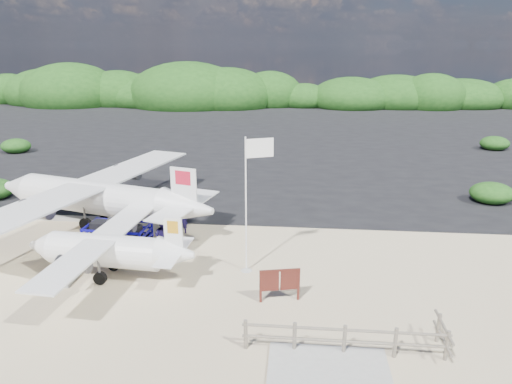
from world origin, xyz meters
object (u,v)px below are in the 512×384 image
flagpole (246,270)px  crew_a (182,219)px  signboard (279,301)px  crew_b (163,236)px  aircraft_large (396,150)px  baggage_cart (120,251)px  aircraft_small (153,121)px

flagpole → crew_a: bearing=134.8°
signboard → crew_b: size_ratio=0.95×
crew_a → crew_b: size_ratio=0.90×
aircraft_large → crew_b: bearing=72.5°
baggage_cart → signboard: (7.46, -3.60, 0.00)m
flagpole → crew_b: flagpole is taller
crew_a → crew_b: 2.34m
aircraft_small → aircraft_large: bearing=156.8°
baggage_cart → aircraft_large: size_ratio=0.20×
aircraft_large → aircraft_small: aircraft_large is taller
baggage_cart → signboard: 8.28m
aircraft_small → crew_a: bearing=114.3°
baggage_cart → aircraft_small: (-9.88, 36.54, 0.00)m
crew_a → aircraft_small: size_ratio=0.21×
flagpole → signboard: 2.68m
flagpole → signboard: flagpole is taller
flagpole → aircraft_small: 41.09m
crew_a → aircraft_large: aircraft_large is taller
baggage_cart → signboard: size_ratio=1.90×
flagpole → signboard: bearing=-56.6°
crew_a → crew_b: crew_b is taller
crew_a → aircraft_small: crew_a is taller
aircraft_large → aircraft_small: (-26.60, 14.01, 0.00)m
signboard → baggage_cart: bearing=142.0°
crew_b → aircraft_small: size_ratio=0.23×
crew_b → aircraft_large: (14.64, 22.55, -0.84)m
flagpole → aircraft_large: 26.19m
signboard → aircraft_large: 27.72m
crew_a → aircraft_small: bearing=-90.6°
crew_a → aircraft_large: (14.36, 20.23, -0.75)m
aircraft_large → flagpole: bearing=81.3°
baggage_cart → crew_a: size_ratio=2.00×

